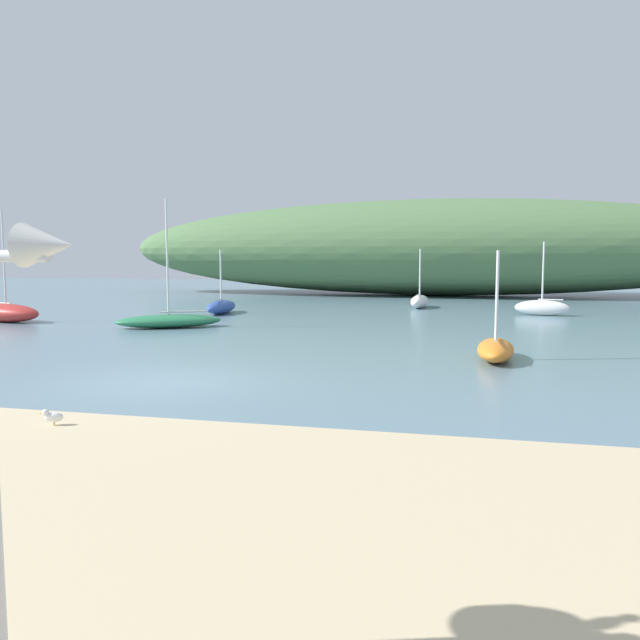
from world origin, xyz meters
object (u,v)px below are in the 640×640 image
object	(u,v)px
sailboat_mid_channel	(420,301)
seagull_upper_strand	(53,416)
sailboat_far_left	(495,349)
sailboat_inner_mooring	(6,312)
sailboat_outer_mooring	(169,320)
sailboat_far_right	(542,307)
sailboat_near_shore	(221,307)

from	to	relation	value
sailboat_mid_channel	seagull_upper_strand	xyz separation A→B (m)	(-3.48, -25.98, -0.02)
sailboat_far_left	sailboat_inner_mooring	xyz separation A→B (m)	(-19.59, 5.59, 0.10)
sailboat_mid_channel	sailboat_outer_mooring	size ratio (longest dim) A/B	0.64
sailboat_far_left	sailboat_mid_channel	size ratio (longest dim) A/B	0.91
sailboat_far_right	seagull_upper_strand	bearing A→B (deg)	-112.35
sailboat_far_left	sailboat_mid_channel	bearing A→B (deg)	100.81
sailboat_outer_mooring	seagull_upper_strand	bearing A→B (deg)	-69.70
sailboat_far_left	sailboat_inner_mooring	bearing A→B (deg)	164.07
sailboat_near_shore	sailboat_outer_mooring	xyz separation A→B (m)	(0.33, -6.14, -0.06)
sailboat_inner_mooring	sailboat_far_right	xyz separation A→B (m)	(22.24, 8.25, -0.01)
sailboat_near_shore	sailboat_outer_mooring	size ratio (longest dim) A/B	0.64
sailboat_near_shore	sailboat_outer_mooring	world-z (taller)	sailboat_outer_mooring
sailboat_far_right	sailboat_outer_mooring	size ratio (longest dim) A/B	0.69
sailboat_far_right	sailboat_inner_mooring	bearing A→B (deg)	-159.65
sailboat_inner_mooring	sailboat_mid_channel	bearing A→B (deg)	34.94
sailboat_far_right	sailboat_outer_mooring	distance (m)	16.99
sailboat_inner_mooring	sailboat_mid_channel	world-z (taller)	sailboat_inner_mooring
sailboat_near_shore	seagull_upper_strand	distance (m)	21.01
sailboat_far_right	sailboat_far_left	bearing A→B (deg)	-100.83
sailboat_far_left	sailboat_far_right	distance (m)	14.09
seagull_upper_strand	sailboat_far_left	bearing A→B (deg)	53.10
sailboat_near_shore	sailboat_mid_channel	world-z (taller)	sailboat_mid_channel
sailboat_inner_mooring	sailboat_far_right	world-z (taller)	sailboat_inner_mooring
sailboat_near_shore	seagull_upper_strand	bearing A→B (deg)	-74.66
sailboat_outer_mooring	seagull_upper_strand	size ratio (longest dim) A/B	13.79
sailboat_near_shore	sailboat_inner_mooring	distance (m)	9.27
sailboat_inner_mooring	seagull_upper_strand	distance (m)	19.42
sailboat_mid_channel	sailboat_outer_mooring	distance (m)	14.70
sailboat_far_left	sailboat_far_right	bearing A→B (deg)	79.17
sailboat_mid_channel	sailboat_outer_mooring	bearing A→B (deg)	-126.30
sailboat_mid_channel	sailboat_far_right	xyz separation A→B (m)	(5.90, -3.17, 0.02)
sailboat_far_left	sailboat_far_right	world-z (taller)	sailboat_far_right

